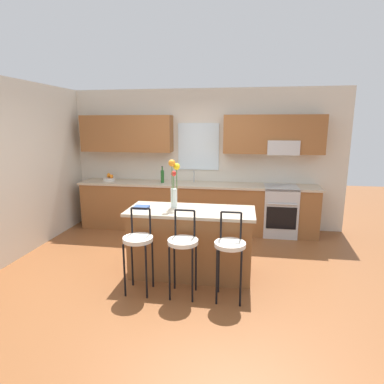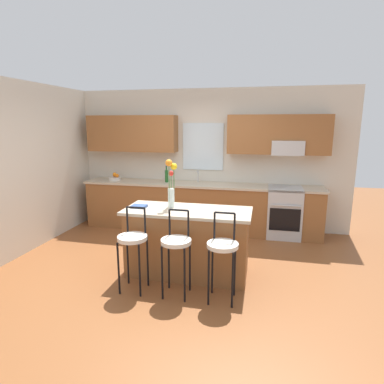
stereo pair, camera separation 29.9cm
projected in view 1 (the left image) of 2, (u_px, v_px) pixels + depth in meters
ground_plane at (179, 266)px, 4.66m from camera, size 14.00×14.00×0.00m
wall_left at (24, 168)px, 5.06m from camera, size 0.12×4.60×2.70m
back_wall_assembly at (200, 151)px, 6.25m from camera, size 5.60×0.50×2.70m
counter_run at (196, 207)px, 6.20m from camera, size 4.56×0.64×0.92m
sink_faucet at (194, 175)px, 6.22m from camera, size 0.02×0.13×0.23m
oven_range at (280, 211)px, 5.93m from camera, size 0.60×0.64×0.92m
kitchen_island at (191, 242)px, 4.34m from camera, size 1.69×0.71×0.92m
bar_stool_near at (138, 243)px, 3.84m from camera, size 0.36×0.36×1.04m
bar_stool_middle at (183, 245)px, 3.76m from camera, size 0.36×0.36×1.04m
bar_stool_far at (230, 248)px, 3.67m from camera, size 0.36×0.36×1.04m
flower_vase at (174, 183)px, 4.29m from camera, size 0.14×0.15×0.66m
cookbook at (142, 207)px, 4.31m from camera, size 0.20×0.15×0.03m
fruit_bowl_oranges at (109, 179)px, 6.37m from camera, size 0.24×0.24×0.16m
bottle_olive_oil at (162, 176)px, 6.18m from camera, size 0.06×0.06×0.32m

